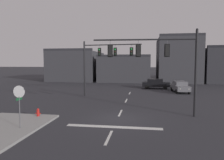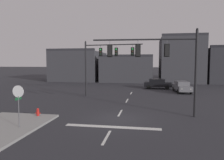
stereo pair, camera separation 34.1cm
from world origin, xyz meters
name	(u,v)px [view 1 (the left image)]	position (x,y,z in m)	size (l,w,h in m)	color
ground_plane	(117,119)	(0.00, 0.00, 0.00)	(400.00, 400.00, 0.00)	#2B2B30
stop_bar_paint	(114,127)	(0.00, -2.00, 0.00)	(6.40, 0.50, 0.01)	silver
lane_centreline	(120,113)	(0.00, 2.00, 0.00)	(0.16, 26.40, 0.01)	silver
signal_mast_near_side	(162,58)	(3.31, 1.56, 4.66)	(8.15, 0.61, 6.89)	black
signal_mast_far_side	(102,58)	(-3.26, 10.39, 4.88)	(7.31, 0.92, 7.00)	black
stop_sign	(19,97)	(-5.75, -3.53, 2.14)	(0.76, 0.64, 2.83)	#56565B
car_lot_nearside	(180,86)	(7.11, 15.88, 0.86)	(2.27, 4.59, 1.61)	slate
car_lot_middle	(156,83)	(3.92, 19.89, 0.86)	(4.58, 2.24, 1.61)	black
fire_hydrant	(38,114)	(-6.10, -0.58, 0.33)	(0.40, 0.30, 0.75)	red
building_row	(169,65)	(7.52, 34.65, 3.75)	(53.58, 13.58, 10.09)	#38383D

